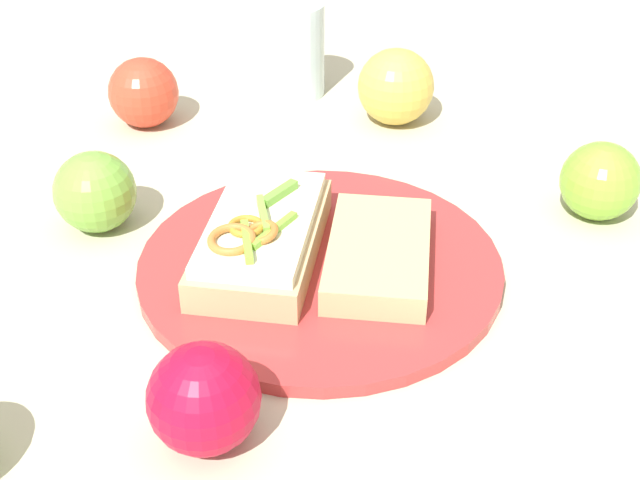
% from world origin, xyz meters
% --- Properties ---
extents(ground_plane, '(2.00, 2.00, 0.00)m').
position_xyz_m(ground_plane, '(0.00, 0.00, 0.00)').
color(ground_plane, '#BAB597').
rests_on(ground_plane, ground).
extents(plate, '(0.30, 0.30, 0.01)m').
position_xyz_m(plate, '(0.00, 0.00, 0.01)').
color(plate, '#B43535').
rests_on(plate, ground_plane).
extents(sandwich, '(0.19, 0.17, 0.05)m').
position_xyz_m(sandwich, '(-0.02, -0.04, 0.03)').
color(sandwich, tan).
rests_on(sandwich, plate).
extents(bread_slice_side, '(0.16, 0.14, 0.02)m').
position_xyz_m(bread_slice_side, '(0.03, 0.04, 0.02)').
color(bread_slice_side, tan).
rests_on(bread_slice_side, plate).
extents(apple_0, '(0.09, 0.09, 0.07)m').
position_xyz_m(apple_0, '(-0.32, -0.06, 0.04)').
color(apple_0, red).
rests_on(apple_0, ground_plane).
extents(apple_2, '(0.10, 0.10, 0.07)m').
position_xyz_m(apple_2, '(-0.14, -0.15, 0.04)').
color(apple_2, '#71AF3D').
rests_on(apple_2, ground_plane).
extents(apple_3, '(0.10, 0.10, 0.08)m').
position_xyz_m(apple_3, '(-0.22, 0.19, 0.04)').
color(apple_3, gold).
rests_on(apple_3, ground_plane).
extents(apple_4, '(0.09, 0.09, 0.07)m').
position_xyz_m(apple_4, '(0.02, 0.26, 0.04)').
color(apple_4, '#7CBB34').
rests_on(apple_4, ground_plane).
extents(apple_5, '(0.10, 0.10, 0.07)m').
position_xyz_m(apple_5, '(0.14, -0.14, 0.04)').
color(apple_5, '#BB0D2D').
rests_on(apple_5, ground_plane).
extents(drinking_glass, '(0.07, 0.07, 0.11)m').
position_xyz_m(drinking_glass, '(-0.34, 0.11, 0.05)').
color(drinking_glass, silver).
rests_on(drinking_glass, ground_plane).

